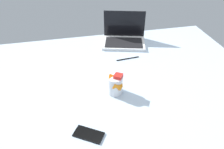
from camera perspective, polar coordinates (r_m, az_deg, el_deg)
bed_mattress at (r=139.74cm, az=2.09°, el=-5.64°), size 180.00×140.00×18.00cm
laptop at (r=178.13cm, az=3.12°, el=9.64°), size 37.90×30.90×23.00cm
snack_cup at (r=125.02cm, az=0.79°, el=-2.59°), size 9.51×9.65×13.03cm
cell_phone at (r=107.82cm, az=-6.11°, el=-15.23°), size 15.47×13.22×0.80cm
charger_cable at (r=158.23cm, az=4.13°, el=4.15°), size 16.98×2.15×0.60cm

